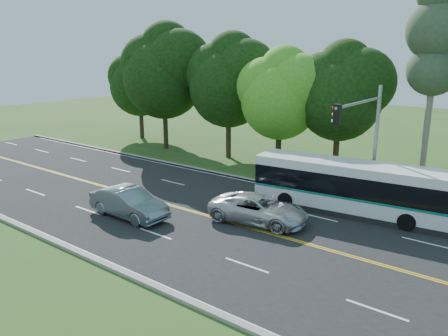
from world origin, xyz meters
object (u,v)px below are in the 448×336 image
Objects in this scene: traffic_signal at (365,131)px; transit_bus at (352,188)px; suv at (258,209)px; sedan at (129,203)px.

traffic_signal is 3.25m from transit_bus.
traffic_signal is 7.05m from suv.
sedan is (-9.45, -7.95, -0.63)m from transit_bus.
transit_bus is at bearing -156.33° from traffic_signal.
sedan is 0.92× the size of suv.
transit_bus reaches higher than sedan.
traffic_signal reaches higher than suv.
transit_bus is 5.54m from suv.
traffic_signal reaches higher than sedan.
traffic_signal is at bearing -50.36° from sedan.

